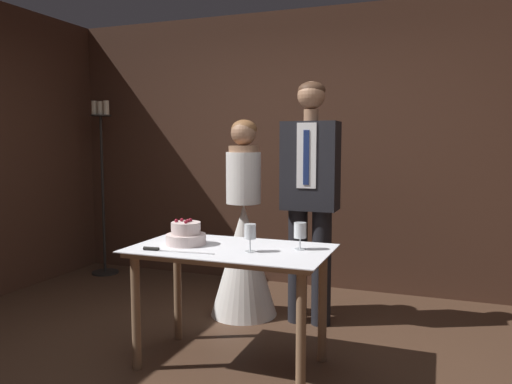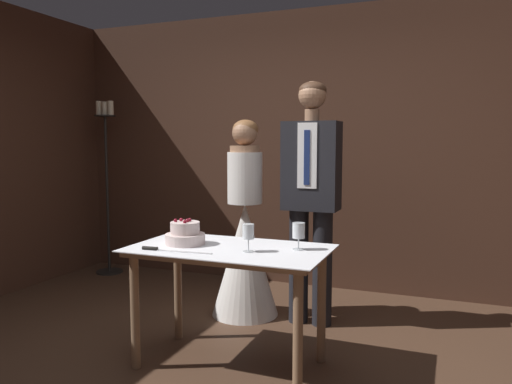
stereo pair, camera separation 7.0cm
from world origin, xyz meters
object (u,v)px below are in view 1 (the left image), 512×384
bride (244,244)px  tiered_cake (186,235)px  cake_knife (165,250)px  wine_glass_middle (300,231)px  wine_glass_near (250,233)px  cake_table (231,264)px  groom (310,190)px  candle_stand (103,184)px

bride → tiered_cake: bearing=-92.1°
cake_knife → wine_glass_middle: bearing=19.1°
wine_glass_near → wine_glass_middle: size_ratio=1.01×
tiered_cake → bride: 0.94m
bride → cake_table: bearing=-73.0°
bride → groom: bearing=-0.1°
wine_glass_middle → bride: bearing=130.9°
tiered_cake → wine_glass_near: wine_glass_near is taller
wine_glass_near → candle_stand: bearing=144.8°
tiered_cake → cake_knife: bearing=-96.1°
cake_knife → wine_glass_near: bearing=14.1°
cake_table → wine_glass_middle: wine_glass_middle is taller
cake_knife → wine_glass_near: 0.52m
tiered_cake → wine_glass_middle: bearing=8.8°
candle_stand → cake_knife: bearing=-44.6°
cake_table → wine_glass_near: size_ratio=7.34×
wine_glass_near → bride: size_ratio=0.11×
cake_table → groom: 1.02m
cake_table → wine_glass_middle: 0.48m
tiered_cake → bride: bride is taller
wine_glass_middle → bride: bride is taller
bride → candle_stand: (-1.88, 0.67, 0.39)m
wine_glass_middle → tiered_cake: bearing=-171.2°
cake_knife → groom: groom is taller
wine_glass_near → groom: (0.12, 0.96, 0.18)m
tiered_cake → candle_stand: bearing=139.5°
bride → candle_stand: 2.03m
tiered_cake → candle_stand: candle_stand is taller
tiered_cake → cake_knife: 0.23m
cake_knife → wine_glass_middle: wine_glass_middle is taller
wine_glass_near → wine_glass_middle: 0.31m
wine_glass_middle → cake_knife: bearing=-155.8°
tiered_cake → candle_stand: 2.43m
tiered_cake → groom: 1.10m
bride → wine_glass_near: bearing=-66.0°
tiered_cake → cake_table: bearing=1.4°
cake_knife → tiered_cake: bearing=78.8°
cake_table → wine_glass_near: wine_glass_near is taller
bride → wine_glass_middle: bearing=-49.1°
cake_table → bride: bearing=107.0°
candle_stand → groom: bearing=-15.4°
cake_table → groom: groom is taller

